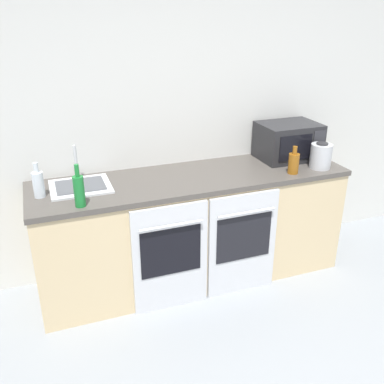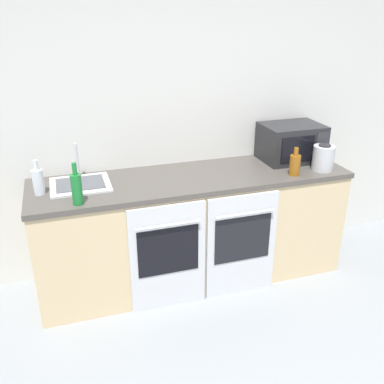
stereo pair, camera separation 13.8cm
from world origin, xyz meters
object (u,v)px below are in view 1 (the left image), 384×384
at_px(bottle_clear, 38,184).
at_px(bottle_amber, 294,163).
at_px(kettle, 321,156).
at_px(oven_left, 171,258).
at_px(sink, 80,185).
at_px(oven_right, 243,244).
at_px(microwave, 288,141).
at_px(bottle_green, 79,190).

relative_size(bottle_clear, bottle_amber, 1.13).
bearing_deg(kettle, oven_left, -173.31).
bearing_deg(bottle_clear, oven_left, -22.17).
height_order(bottle_clear, sink, sink).
height_order(oven_left, oven_right, same).
height_order(microwave, kettle, microwave).
relative_size(oven_right, microwave, 1.72).
xyz_separation_m(oven_left, oven_right, (0.58, 0.00, 0.00)).
height_order(oven_left, sink, sink).
xyz_separation_m(oven_left, bottle_green, (-0.58, 0.09, 0.59)).
distance_m(bottle_green, bottle_clear, 0.35).
bearing_deg(sink, microwave, 1.46).
bearing_deg(bottle_green, oven_left, -8.35).
distance_m(oven_left, oven_right, 0.58).
bearing_deg(bottle_amber, bottle_clear, 173.61).
bearing_deg(oven_right, sink, 159.87).
bearing_deg(bottle_clear, kettle, -4.79).
bearing_deg(microwave, oven_left, -159.25).
bearing_deg(microwave, sink, -178.54).
bearing_deg(microwave, bottle_clear, -176.59).
xyz_separation_m(oven_left, microwave, (1.21, 0.46, 0.63)).
height_order(bottle_green, bottle_amber, bottle_green).
height_order(microwave, bottle_green, microwave).
height_order(oven_right, bottle_amber, bottle_amber).
height_order(oven_right, bottle_green, bottle_green).
relative_size(oven_left, bottle_green, 2.93).
bearing_deg(oven_left, sink, 142.83).
xyz_separation_m(microwave, bottle_green, (-1.79, -0.37, -0.04)).
bearing_deg(oven_right, kettle, 11.78).
xyz_separation_m(microwave, sink, (-1.76, -0.04, -0.14)).
distance_m(bottle_amber, kettle, 0.27).
height_order(bottle_green, kettle, bottle_green).
distance_m(oven_left, sink, 0.84).
bearing_deg(sink, bottle_clear, -164.70).
relative_size(oven_right, bottle_clear, 3.42).
height_order(bottle_amber, sink, sink).
height_order(oven_right, bottle_clear, bottle_clear).
relative_size(bottle_green, bottle_amber, 1.32).
xyz_separation_m(microwave, bottle_amber, (-0.15, -0.33, -0.07)).
bearing_deg(oven_right, microwave, 36.19).
bearing_deg(sink, bottle_green, -96.34).
bearing_deg(oven_left, kettle, 6.69).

